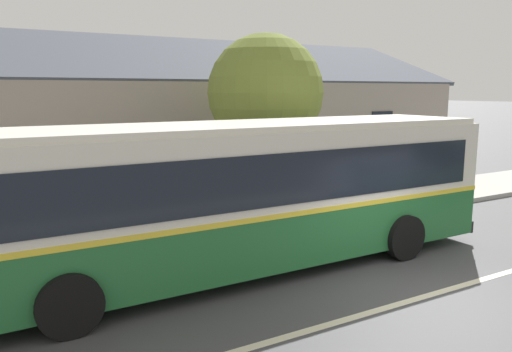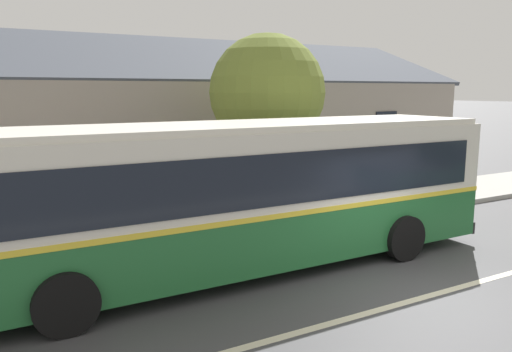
# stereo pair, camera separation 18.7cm
# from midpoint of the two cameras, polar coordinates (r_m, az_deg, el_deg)

# --- Properties ---
(ground_plane) EXTENTS (300.00, 300.00, 0.00)m
(ground_plane) POSITION_cam_midpoint_polar(r_m,az_deg,el_deg) (9.80, 19.72, -12.78)
(ground_plane) COLOR #424244
(sidewalk_far) EXTENTS (60.00, 3.00, 0.15)m
(sidewalk_far) POSITION_cam_midpoint_polar(r_m,az_deg,el_deg) (14.21, 1.23, -4.87)
(sidewalk_far) COLOR #ADAAA3
(sidewalk_far) RESTS_ON ground
(lane_divider_stripe) EXTENTS (60.00, 0.16, 0.01)m
(lane_divider_stripe) POSITION_cam_midpoint_polar(r_m,az_deg,el_deg) (9.80, 19.72, -12.76)
(lane_divider_stripe) COLOR beige
(lane_divider_stripe) RESTS_ON ground
(community_building) EXTENTS (27.31, 11.00, 6.92)m
(community_building) POSITION_cam_midpoint_polar(r_m,az_deg,el_deg) (21.42, -14.75, 5.25)
(community_building) COLOR gray
(community_building) RESTS_ON ground
(transit_bus) EXTENTS (12.00, 2.79, 3.02)m
(transit_bus) POSITION_cam_midpoint_polar(r_m,az_deg,el_deg) (9.97, -2.89, -2.01)
(transit_bus) COLOR #236633
(transit_bus) RESTS_ON ground
(street_tree_primary) EXTENTS (3.35, 3.35, 5.28)m
(street_tree_primary) POSITION_cam_midpoint_polar(r_m,az_deg,el_deg) (14.63, 1.96, 8.96)
(street_tree_primary) COLOR #4C3828
(street_tree_primary) RESTS_ON ground
(bus_stop_sign) EXTENTS (0.36, 0.07, 2.40)m
(bus_stop_sign) POSITION_cam_midpoint_polar(r_m,az_deg,el_deg) (15.21, 14.72, 1.80)
(bus_stop_sign) COLOR gray
(bus_stop_sign) RESTS_ON sidewalk_far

